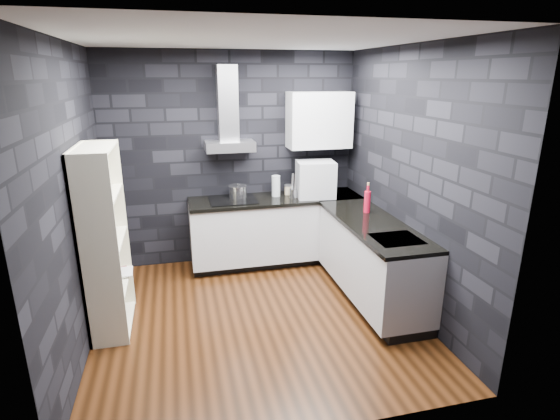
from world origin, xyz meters
name	(u,v)px	position (x,y,z in m)	size (l,w,h in m)	color
ground	(258,317)	(0.00, 0.00, 0.00)	(3.20, 3.20, 0.00)	#3E1F0C
ceiling	(253,39)	(0.00, 0.00, 2.70)	(3.20, 3.20, 0.00)	silver
wall_back	(232,160)	(0.00, 1.62, 1.35)	(3.20, 0.05, 2.70)	black
wall_front	(305,258)	(0.00, -1.62, 1.35)	(3.20, 0.05, 2.70)	black
wall_left	(70,202)	(-1.62, 0.00, 1.35)	(0.05, 3.20, 2.70)	black
wall_right	(410,182)	(1.62, 0.00, 1.35)	(0.05, 3.20, 2.70)	black
toekick_back	(275,257)	(0.50, 1.34, 0.05)	(2.18, 0.50, 0.10)	black
toekick_right	(373,293)	(1.34, 0.10, 0.05)	(0.50, 1.78, 0.10)	black
counter_back_cab	(276,228)	(0.50, 1.30, 0.48)	(2.20, 0.60, 0.76)	silver
counter_right_cab	(372,258)	(1.30, 0.10, 0.48)	(0.60, 1.80, 0.76)	silver
counter_back_top	(276,199)	(0.50, 1.29, 0.88)	(2.20, 0.62, 0.04)	black
counter_right_top	(373,224)	(1.29, 0.10, 0.88)	(0.62, 1.80, 0.04)	black
counter_corner_top	(335,195)	(1.30, 1.30, 0.88)	(0.62, 0.62, 0.04)	black
hood_body	(230,146)	(-0.05, 1.43, 1.56)	(0.60, 0.34, 0.12)	silver
hood_chimney	(228,103)	(-0.05, 1.50, 2.07)	(0.24, 0.20, 0.90)	silver
upper_cabinet	(319,120)	(1.10, 1.43, 1.85)	(0.80, 0.35, 0.70)	silver
cooktop	(233,200)	(-0.05, 1.30, 0.91)	(0.58, 0.50, 0.01)	black
sink_rim	(397,239)	(1.30, -0.40, 0.89)	(0.44, 0.40, 0.01)	silver
pot	(238,192)	(0.03, 1.39, 0.98)	(0.23, 0.23, 0.14)	silver
glass_vase	(276,186)	(0.52, 1.37, 1.03)	(0.11, 0.11, 0.27)	silver
storage_jar	(288,190)	(0.69, 1.40, 0.96)	(0.09, 0.09, 0.12)	tan
utensil_crock	(293,193)	(0.71, 1.22, 0.96)	(0.09, 0.09, 0.12)	silver
appliance_garage	(315,180)	(1.00, 1.22, 1.12)	(0.47, 0.37, 0.47)	silver
red_bottle	(367,202)	(1.37, 0.45, 1.02)	(0.07, 0.07, 0.25)	#AA0D27
bookshelf	(105,241)	(-1.42, 0.19, 0.90)	(0.34, 0.80, 1.80)	#F1EDCB
fruit_bowl	(103,242)	(-1.42, 0.08, 0.94)	(0.23, 0.23, 0.06)	silver
book_red	(112,265)	(-1.41, 0.38, 0.57)	(0.15, 0.02, 0.20)	maroon
book_second	(113,263)	(-1.40, 0.36, 0.59)	(0.18, 0.02, 0.25)	#B2B2B2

